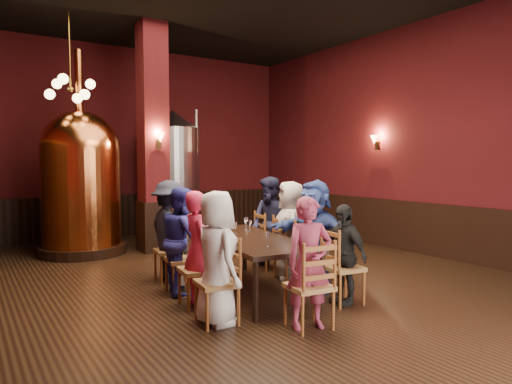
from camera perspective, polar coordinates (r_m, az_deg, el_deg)
room at (r=6.91m, az=-2.26°, el=7.62°), size 10.00×10.02×4.50m
wainscot_right at (r=9.63m, az=18.54°, el=-4.07°), size 0.08×9.90×1.00m
wainscot_back at (r=11.52m, az=-14.94°, el=-2.73°), size 7.90×0.08×1.00m
column at (r=9.31m, az=-12.76°, el=6.56°), size 0.58×0.58×4.50m
pendant_cluster at (r=9.09m, az=-22.17°, el=11.83°), size 0.90×0.90×1.70m
sconce_wall at (r=10.02m, az=14.94°, el=6.04°), size 0.20×0.20×0.36m
sconce_column at (r=9.03m, az=-12.09°, el=6.34°), size 0.20×0.20×0.36m
dining_table at (r=6.32m, az=-0.86°, el=-6.25°), size 1.31×2.51×0.75m
chair_0 at (r=5.15m, az=-4.92°, el=-11.21°), size 0.52×0.52×0.92m
person_0 at (r=5.08m, az=-4.94°, el=-8.18°), size 0.50×0.74×1.48m
chair_1 at (r=5.76m, az=-7.29°, el=-9.59°), size 0.52×0.52×0.92m
person_1 at (r=5.71m, az=-7.31°, el=-7.07°), size 0.39×0.56×1.44m
chair_2 at (r=6.38m, az=-9.16°, el=-8.29°), size 0.52×0.52×0.92m
person_2 at (r=6.32m, az=-9.18°, el=-5.93°), size 0.52×0.77×1.45m
chair_3 at (r=7.01m, az=-10.70°, el=-7.20°), size 0.52×0.52×0.92m
person_3 at (r=6.96m, az=-10.73°, el=-4.79°), size 0.59×0.99×1.52m
chair_4 at (r=5.94m, az=10.84°, el=-9.22°), size 0.52×0.52×0.92m
person_4 at (r=5.90m, az=10.86°, el=-7.60°), size 0.32×0.74×1.26m
chair_5 at (r=6.48m, az=7.30°, el=-8.08°), size 0.52×0.52×0.92m
person_5 at (r=6.42m, az=7.32°, el=-5.34°), size 0.73×1.50×1.55m
chair_6 at (r=7.03m, az=4.37°, el=-7.11°), size 0.52×0.52×0.92m
person_6 at (r=6.98m, az=4.38°, el=-4.79°), size 0.76×0.87×1.49m
chair_7 at (r=7.61m, az=1.85°, el=-6.25°), size 0.52×0.52×0.92m
person_7 at (r=7.56m, az=1.86°, el=-3.93°), size 0.47×0.79×1.54m
chair_8 at (r=5.03m, az=6.64°, el=-11.57°), size 0.52×0.52×0.92m
person_8 at (r=4.97m, az=6.67°, el=-8.80°), size 0.59×0.47×1.42m
copper_kettle at (r=9.42m, az=-20.99°, el=1.34°), size 1.73×1.73×3.90m
steel_vessel at (r=10.86m, az=-10.29°, el=2.19°), size 1.62×1.62×2.98m
rose_vase at (r=7.03m, az=-5.24°, el=-2.83°), size 0.21×0.21×0.35m
wine_glass_0 at (r=7.06m, az=-1.32°, el=-3.96°), size 0.07×0.07×0.17m
wine_glass_1 at (r=5.57m, az=6.23°, el=-6.10°), size 0.07×0.07×0.17m
wine_glass_2 at (r=7.13m, az=-1.19°, el=-3.89°), size 0.07×0.07×0.17m
wine_glass_3 at (r=6.78m, az=-0.75°, el=-4.28°), size 0.07×0.07×0.17m
wine_glass_4 at (r=5.63m, az=1.42°, el=-5.97°), size 0.07×0.07×0.17m
wine_glass_5 at (r=6.56m, az=-2.60°, el=-4.57°), size 0.07×0.07×0.17m
wine_glass_6 at (r=6.49m, az=-3.72°, el=-4.66°), size 0.07×0.07×0.17m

